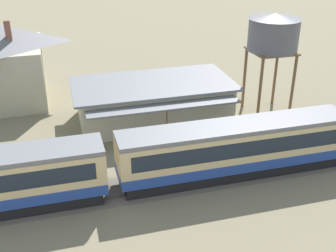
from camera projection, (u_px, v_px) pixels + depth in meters
name	position (u px, v px, depth m)	size (l,w,h in m)	color
passenger_train	(238.00, 146.00, 30.94)	(91.10, 3.04, 4.14)	#234293
railway_track	(289.00, 165.00, 33.01)	(158.58, 3.60, 0.04)	#665B51
station_building	(153.00, 101.00, 39.77)	(14.94, 9.03, 3.68)	beige
water_tower	(273.00, 33.00, 38.69)	(4.88, 4.88, 9.72)	brown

